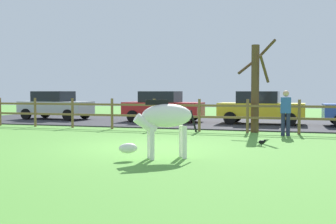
# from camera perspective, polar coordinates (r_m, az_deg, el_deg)

# --- Properties ---
(ground_plane) EXTENTS (60.00, 60.00, 0.00)m
(ground_plane) POSITION_cam_1_polar(r_m,az_deg,el_deg) (12.08, -3.14, -4.81)
(ground_plane) COLOR #549338
(parking_asphalt) EXTENTS (28.00, 7.40, 0.05)m
(parking_asphalt) POSITION_cam_1_polar(r_m,az_deg,el_deg) (21.01, 5.66, -1.48)
(parking_asphalt) COLOR #2D2D33
(parking_asphalt) RESTS_ON ground_plane
(paddock_fence) EXTENTS (21.14, 0.11, 1.30)m
(paddock_fence) POSITION_cam_1_polar(r_m,az_deg,el_deg) (16.90, 1.17, -0.08)
(paddock_fence) COLOR brown
(paddock_fence) RESTS_ON ground_plane
(bare_tree) EXTENTS (1.49, 1.33, 3.63)m
(bare_tree) POSITION_cam_1_polar(r_m,az_deg,el_deg) (16.59, 11.95, 3.55)
(bare_tree) COLOR #513A23
(bare_tree) RESTS_ON ground_plane
(zebra) EXTENTS (1.69, 1.26, 1.41)m
(zebra) POSITION_cam_1_polar(r_m,az_deg,el_deg) (9.90, -0.61, -1.12)
(zebra) COLOR white
(zebra) RESTS_ON ground_plane
(crow_on_grass) EXTENTS (0.21, 0.10, 0.20)m
(crow_on_grass) POSITION_cam_1_polar(r_m,az_deg,el_deg) (12.50, 12.80, -4.03)
(crow_on_grass) COLOR black
(crow_on_grass) RESTS_ON ground_plane
(parked_car_silver) EXTENTS (4.09, 2.06, 1.56)m
(parked_car_silver) POSITION_cam_1_polar(r_m,az_deg,el_deg) (24.01, -15.24, 0.94)
(parked_car_silver) COLOR #B7BABF
(parked_car_silver) RESTS_ON parking_asphalt
(parked_car_red) EXTENTS (4.04, 1.95, 1.56)m
(parked_car_red) POSITION_cam_1_polar(r_m,az_deg,el_deg) (21.32, -0.74, 0.81)
(parked_car_red) COLOR red
(parked_car_red) RESTS_ON parking_asphalt
(parked_car_yellow) EXTENTS (4.04, 1.97, 1.56)m
(parked_car_yellow) POSITION_cam_1_polar(r_m,az_deg,el_deg) (20.30, 12.59, 0.63)
(parked_car_yellow) COLOR yellow
(parked_car_yellow) RESTS_ON parking_asphalt
(visitor_near_fence) EXTENTS (0.36, 0.23, 1.64)m
(visitor_near_fence) POSITION_cam_1_polar(r_m,az_deg,el_deg) (15.55, 15.88, 0.16)
(visitor_near_fence) COLOR #232847
(visitor_near_fence) RESTS_ON ground_plane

